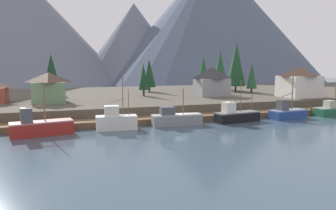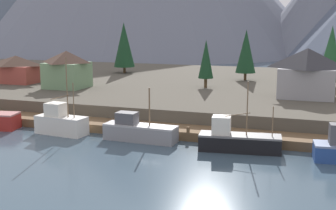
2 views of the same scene
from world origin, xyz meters
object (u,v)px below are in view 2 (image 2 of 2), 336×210
Objects in this scene: house_green at (67,69)px; conifer_centre at (206,59)px; house_grey at (307,73)px; house_red at (16,69)px; fishing_boat_white at (61,122)px; conifer_near_left at (246,51)px; fishing_boat_black at (237,140)px; conifer_near_right at (331,53)px; conifer_mid_left at (124,45)px; fishing_boat_grey at (139,131)px.

conifer_centre reaches higher than house_green.
house_grey reaches higher than house_red.
house_red is 1.31× the size of house_green.
house_red is at bearing 179.62° from house_grey.
conifer_near_left is (15.38, 36.73, 6.34)m from fishing_boat_white.
conifer_near_right is at bearing 67.22° from fishing_boat_black.
fishing_boat_black is 37.94m from conifer_near_left.
fishing_boat_black is 1.07× the size of house_grey.
conifer_mid_left is 25.88m from conifer_centre.
fishing_boat_grey is 0.98× the size of fishing_boat_black.
house_red is 23.06m from conifer_mid_left.
fishing_boat_white is 1.42× the size of house_green.
conifer_near_left is (37.28, 15.96, 2.84)m from house_red.
fishing_boat_white reaches higher than fishing_boat_black.
conifer_near_right is at bearing 60.02° from fishing_boat_grey.
house_grey is (16.73, 20.25, 4.92)m from fishing_boat_grey.
house_green is (-36.57, -2.46, -0.50)m from house_grey.
fishing_boat_grey is 0.80× the size of conifer_mid_left.
house_grey is at bearing -28.46° from conifer_mid_left.
house_grey reaches higher than fishing_boat_black.
fishing_boat_grey is (9.78, 0.21, -0.29)m from fishing_boat_white.
house_green reaches higher than fishing_boat_grey.
conifer_centre is (21.12, -14.92, -1.25)m from conifer_mid_left.
house_green is 42.21m from conifer_near_right.
house_red is 1.09× the size of conifer_centre.
house_green is at bearing 142.11° from fishing_boat_black.
conifer_mid_left is at bearing 151.54° from house_grey.
fishing_boat_white is at bearing -112.72° from conifer_near_left.
conifer_near_left reaches higher than fishing_boat_grey.
fishing_boat_grey is 0.91× the size of conifer_near_left.
conifer_near_left is (-11.13, 16.28, 1.70)m from house_grey.
fishing_boat_white is 42.23m from conifer_mid_left.
conifer_centre is (-9.88, 25.70, 5.92)m from fishing_boat_black.
conifer_mid_left is (-36.76, 19.92, 2.28)m from house_grey.
fishing_boat_grey is 1.30× the size of house_green.
conifer_near_right is (14.32, -4.75, 0.26)m from conifer_near_left.
fishing_boat_grey is at bearing -63.50° from conifer_mid_left.
conifer_near_left is at bearing 36.38° from house_green.
house_red is at bearing -171.86° from conifer_centre.
conifer_centre is (32.77, 4.69, 2.17)m from house_red.
house_red is 0.92× the size of conifer_near_left.
conifer_mid_left reaches higher than house_grey.
conifer_near_right reaches higher than fishing_boat_grey.
conifer_near_right is (3.18, 11.53, 1.96)m from house_grey.
conifer_mid_left reaches higher than fishing_boat_black.
house_grey is 41.87m from conifer_mid_left.
house_grey is 0.79× the size of conifer_near_right.
house_red is at bearing -156.83° from conifer_near_left.
conifer_near_right reaches higher than house_red.
conifer_mid_left is (-30.99, 40.62, 7.17)m from fishing_boat_black.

